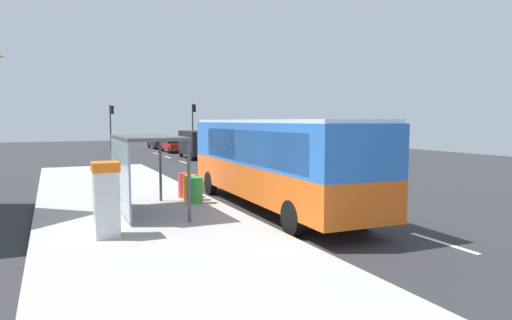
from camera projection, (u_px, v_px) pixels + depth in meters
name	position (u px, v px, depth m)	size (l,w,h in m)	color
ground_plane	(200.00, 169.00, 29.68)	(56.00, 92.00, 0.04)	#2D2D30
sidewalk_platform	(130.00, 207.00, 16.15)	(6.20, 30.00, 0.18)	#ADAAA3
lane_stripe_seg_0	(443.00, 243.00, 11.66)	(0.16, 2.20, 0.01)	silver
lane_stripe_seg_1	(333.00, 209.00, 16.19)	(0.16, 2.20, 0.01)	silver
lane_stripe_seg_2	(271.00, 189.00, 20.72)	(0.16, 2.20, 0.01)	silver
lane_stripe_seg_3	(231.00, 177.00, 25.25)	(0.16, 2.20, 0.01)	silver
lane_stripe_seg_4	(204.00, 168.00, 29.78)	(0.16, 2.20, 0.01)	silver
lane_stripe_seg_5	(183.00, 162.00, 34.31)	(0.16, 2.20, 0.01)	silver
lane_stripe_seg_6	(168.00, 157.00, 38.84)	(0.16, 2.20, 0.01)	silver
lane_stripe_seg_7	(156.00, 153.00, 43.37)	(0.16, 2.20, 0.01)	silver
bus	(273.00, 158.00, 16.09)	(2.81, 11.07, 3.21)	orange
white_van	(197.00, 142.00, 37.62)	(2.25, 5.29, 2.30)	black
sedan_near	(159.00, 141.00, 51.22)	(1.87, 4.42, 1.52)	black
sedan_far	(174.00, 144.00, 45.07)	(1.85, 4.40, 1.52)	#A51919
ticket_machine	(106.00, 199.00, 11.55)	(0.66, 0.76, 1.94)	silver
recycling_bin_green	(195.00, 190.00, 16.31)	(0.52, 0.52, 0.95)	green
recycling_bin_orange	(190.00, 188.00, 16.95)	(0.52, 0.52, 0.95)	orange
recycling_bin_red	(185.00, 185.00, 17.58)	(0.52, 0.52, 0.95)	red
traffic_light_near_side	(193.00, 119.00, 49.56)	(0.49, 0.28, 5.01)	#2D2D2D
traffic_light_far_side	(111.00, 120.00, 46.74)	(0.49, 0.28, 4.78)	#2D2D2D
bus_shelter	(137.00, 154.00, 14.42)	(1.80, 4.00, 2.50)	#4C4C51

